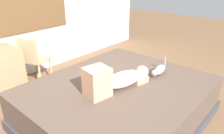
% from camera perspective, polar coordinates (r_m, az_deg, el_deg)
% --- Properties ---
extents(ground_plane, '(16.00, 16.00, 0.00)m').
position_cam_1_polar(ground_plane, '(2.88, 1.40, -14.88)').
color(ground_plane, brown).
extents(bed, '(2.24, 1.90, 0.52)m').
position_cam_1_polar(bed, '(2.82, 1.74, -9.42)').
color(bed, '#38383D').
rests_on(bed, ground).
extents(person_lying, '(0.94, 0.40, 0.34)m').
position_cam_1_polar(person_lying, '(2.56, 1.25, -3.33)').
color(person_lying, '#CCB299').
rests_on(person_lying, bed).
extents(cat, '(0.36, 0.12, 0.21)m').
position_cam_1_polar(cat, '(2.98, 12.43, -0.82)').
color(cat, gray).
rests_on(cat, bed).
extents(chair_by_desk, '(0.49, 0.49, 0.86)m').
position_cam_1_polar(chair_by_desk, '(3.78, -20.24, 2.34)').
color(chair_by_desk, tan).
rests_on(chair_by_desk, ground).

